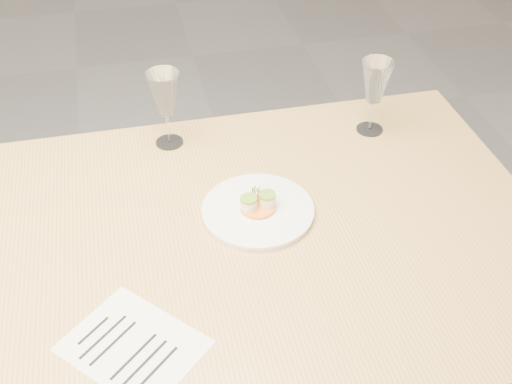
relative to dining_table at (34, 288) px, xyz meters
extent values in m
cube|color=tan|center=(0.00, 0.00, 0.05)|extent=(2.40, 1.00, 0.04)
cylinder|color=tan|center=(1.10, 0.40, -0.33)|extent=(0.07, 0.07, 0.71)
cylinder|color=white|center=(0.53, 0.06, 0.07)|extent=(0.26, 0.26, 0.01)
cylinder|color=white|center=(0.53, 0.06, 0.08)|extent=(0.27, 0.27, 0.01)
cylinder|color=orange|center=(0.53, 0.06, 0.09)|extent=(0.09, 0.09, 0.01)
cylinder|color=#FBF0CD|center=(0.51, 0.06, 0.10)|extent=(0.04, 0.04, 0.02)
cylinder|color=#FBF0CD|center=(0.55, 0.06, 0.10)|extent=(0.04, 0.04, 0.02)
cylinder|color=#7BA62E|center=(0.51, 0.06, 0.12)|extent=(0.04, 0.04, 0.01)
cylinder|color=#7BA62E|center=(0.55, 0.06, 0.12)|extent=(0.04, 0.04, 0.01)
cylinder|color=#CDC96D|center=(0.58, 0.02, 0.08)|extent=(0.04, 0.04, 0.00)
cube|color=white|center=(0.21, -0.26, 0.07)|extent=(0.31, 0.32, 0.00)
cube|color=black|center=(0.14, -0.21, 0.07)|extent=(0.06, 0.06, 0.00)
cube|color=black|center=(0.15, -0.23, 0.07)|extent=(0.10, 0.09, 0.00)
cube|color=black|center=(0.17, -0.25, 0.07)|extent=(0.10, 0.09, 0.00)
cube|color=black|center=(0.21, -0.29, 0.07)|extent=(0.10, 0.09, 0.00)
cube|color=black|center=(0.23, -0.31, 0.07)|extent=(0.10, 0.09, 0.00)
cube|color=black|center=(0.24, -0.33, 0.07)|extent=(0.10, 0.09, 0.00)
cylinder|color=white|center=(0.36, 0.40, 0.07)|extent=(0.08, 0.08, 0.00)
cylinder|color=white|center=(0.36, 0.40, 0.12)|extent=(0.01, 0.01, 0.09)
cone|color=white|center=(0.36, 0.40, 0.22)|extent=(0.09, 0.09, 0.12)
cylinder|color=white|center=(0.92, 0.34, 0.07)|extent=(0.08, 0.08, 0.00)
cylinder|color=white|center=(0.92, 0.34, 0.12)|extent=(0.01, 0.01, 0.09)
cone|color=white|center=(0.92, 0.34, 0.22)|extent=(0.09, 0.09, 0.12)
camera|label=1|loc=(0.27, -1.06, 1.08)|focal=45.00mm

